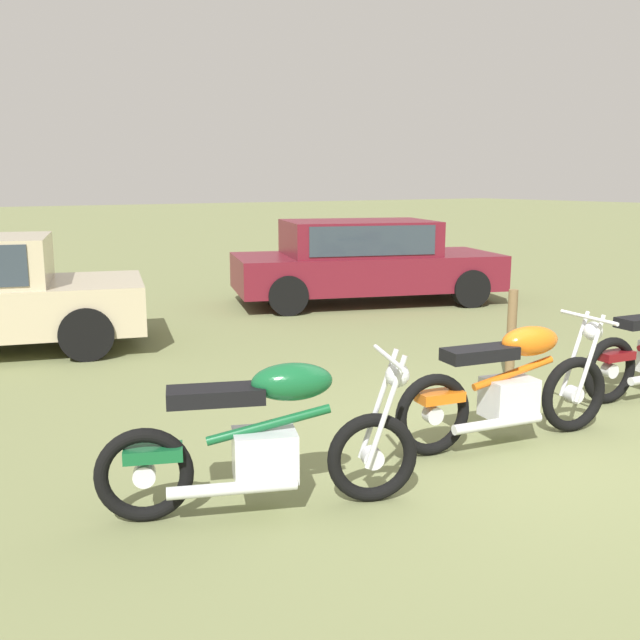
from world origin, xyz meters
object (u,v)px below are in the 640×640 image
(motorcycle_green, at_px, (266,439))
(motorcycle_orange, at_px, (510,385))
(car_burgundy, at_px, (363,257))
(fence_post_wooden, at_px, (511,335))

(motorcycle_green, bearing_deg, motorcycle_orange, 22.15)
(motorcycle_green, distance_m, motorcycle_orange, 2.25)
(motorcycle_green, distance_m, car_burgundy, 8.14)
(motorcycle_orange, bearing_deg, motorcycle_green, -169.46)
(motorcycle_orange, relative_size, fence_post_wooden, 2.08)
(fence_post_wooden, bearing_deg, car_burgundy, 72.13)
(fence_post_wooden, bearing_deg, motorcycle_green, -159.88)
(motorcycle_green, relative_size, car_burgundy, 0.40)
(motorcycle_orange, xyz_separation_m, car_burgundy, (3.02, 6.17, 0.32))
(motorcycle_orange, bearing_deg, fence_post_wooden, 52.24)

